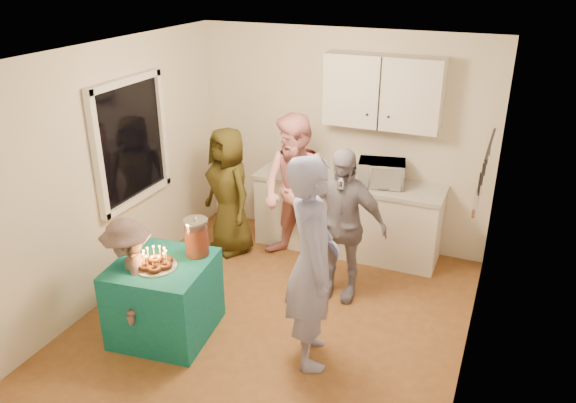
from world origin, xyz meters
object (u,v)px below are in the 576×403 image
at_px(woman_back_left, 229,191).
at_px(woman_back_center, 296,192).
at_px(child_near_left, 131,280).
at_px(microwave, 381,173).
at_px(punch_jar, 197,238).
at_px(woman_back_right, 341,224).
at_px(man_birthday, 312,264).
at_px(counter, 347,217).
at_px(party_table, 165,298).

relative_size(woman_back_left, woman_back_center, 0.87).
relative_size(woman_back_center, child_near_left, 1.46).
distance_m(microwave, child_near_left, 2.99).
xyz_separation_m(punch_jar, woman_back_center, (0.39, 1.47, -0.04)).
bearing_deg(woman_back_right, microwave, 81.31).
bearing_deg(punch_jar, man_birthday, -3.36).
bearing_deg(child_near_left, woman_back_center, 116.77).
distance_m(woman_back_center, child_near_left, 2.10).
bearing_deg(counter, child_near_left, -118.36).
height_order(man_birthday, woman_back_center, man_birthday).
xyz_separation_m(counter, woman_back_center, (-0.45, -0.53, 0.46)).
relative_size(microwave, party_table, 0.62).
relative_size(counter, woman_back_right, 1.34).
height_order(counter, microwave, microwave).
height_order(man_birthday, woman_back_left, man_birthday).
distance_m(party_table, woman_back_left, 1.77).
relative_size(microwave, punch_jar, 1.54).
distance_m(microwave, punch_jar, 2.35).
xyz_separation_m(woman_back_left, woman_back_right, (1.53, -0.43, 0.04)).
distance_m(punch_jar, child_near_left, 0.71).
height_order(party_table, punch_jar, punch_jar).
bearing_deg(woman_back_right, woman_back_left, 164.64).
height_order(woman_back_left, woman_back_right, woman_back_right).
bearing_deg(child_near_left, party_table, 84.67).
bearing_deg(child_near_left, woman_back_left, 140.78).
height_order(microwave, woman_back_center, woman_back_center).
height_order(punch_jar, woman_back_right, woman_back_right).
height_order(counter, woman_back_center, woman_back_center).
bearing_deg(woman_back_center, counter, 65.87).
distance_m(punch_jar, woman_back_center, 1.52).
distance_m(punch_jar, woman_back_right, 1.48).
height_order(microwave, man_birthday, man_birthday).
relative_size(microwave, woman_back_left, 0.34).
bearing_deg(woman_back_right, counter, 103.31).
relative_size(party_table, woman_back_center, 0.48).
bearing_deg(counter, microwave, 0.00).
bearing_deg(party_table, woman_back_left, 97.52).
distance_m(man_birthday, woman_back_center, 1.72).
distance_m(microwave, woman_back_center, 1.00).
height_order(party_table, woman_back_left, woman_back_left).
relative_size(party_table, punch_jar, 2.50).
height_order(counter, punch_jar, punch_jar).
bearing_deg(woman_back_left, man_birthday, -14.22).
distance_m(party_table, woman_back_right, 1.88).
bearing_deg(counter, man_birthday, -81.08).
height_order(counter, man_birthday, man_birthday).
bearing_deg(man_birthday, woman_back_center, 1.48).
relative_size(microwave, woman_back_center, 0.30).
bearing_deg(man_birthday, woman_back_left, 21.73).
bearing_deg(woman_back_right, child_near_left, -136.55).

